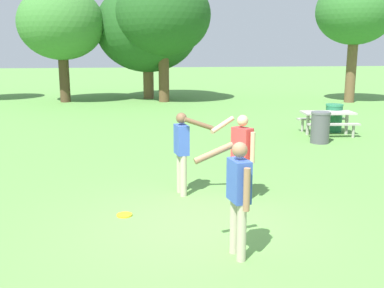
{
  "coord_description": "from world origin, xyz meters",
  "views": [
    {
      "loc": [
        -1.01,
        -6.81,
        2.87
      ],
      "look_at": [
        0.24,
        1.81,
        1.0
      ],
      "focal_mm": 42.21,
      "sensor_mm": 36.0,
      "label": 1
    }
  ],
  "objects_px": {
    "person_thrower": "(238,191)",
    "person_catcher": "(182,147)",
    "trash_can_further_along": "(334,118)",
    "frisbee": "(124,215)",
    "tree_back_left": "(355,12)",
    "tree_broad_center": "(61,24)",
    "tree_slender_mid": "(163,16)",
    "picnic_table_near": "(328,118)",
    "tree_far_right": "(147,28)",
    "person_bystander": "(241,151)",
    "trash_can_beside_table": "(320,127)"
  },
  "relations": [
    {
      "from": "person_catcher",
      "to": "frisbee",
      "type": "xyz_separation_m",
      "value": [
        -1.15,
        -1.04,
        -0.95
      ]
    },
    {
      "from": "frisbee",
      "to": "trash_can_further_along",
      "type": "height_order",
      "value": "trash_can_further_along"
    },
    {
      "from": "person_catcher",
      "to": "person_thrower",
      "type": "bearing_deg",
      "value": -81.82
    },
    {
      "from": "person_bystander",
      "to": "tree_broad_center",
      "type": "distance_m",
      "value": 17.89
    },
    {
      "from": "trash_can_further_along",
      "to": "tree_back_left",
      "type": "height_order",
      "value": "tree_back_left"
    },
    {
      "from": "tree_broad_center",
      "to": "tree_slender_mid",
      "type": "bearing_deg",
      "value": -6.96
    },
    {
      "from": "person_bystander",
      "to": "picnic_table_near",
      "type": "xyz_separation_m",
      "value": [
        4.51,
        6.02,
        -0.4
      ]
    },
    {
      "from": "tree_slender_mid",
      "to": "person_bystander",
      "type": "bearing_deg",
      "value": -89.58
    },
    {
      "from": "tree_broad_center",
      "to": "tree_far_right",
      "type": "bearing_deg",
      "value": 13.2
    },
    {
      "from": "person_catcher",
      "to": "person_bystander",
      "type": "distance_m",
      "value": 1.17
    },
    {
      "from": "person_thrower",
      "to": "tree_broad_center",
      "type": "relative_size",
      "value": 0.27
    },
    {
      "from": "picnic_table_near",
      "to": "tree_slender_mid",
      "type": "height_order",
      "value": "tree_slender_mid"
    },
    {
      "from": "person_catcher",
      "to": "trash_can_further_along",
      "type": "distance_m",
      "value": 8.53
    },
    {
      "from": "frisbee",
      "to": "tree_back_left",
      "type": "xyz_separation_m",
      "value": [
        11.85,
        15.05,
        4.63
      ]
    },
    {
      "from": "person_thrower",
      "to": "trash_can_further_along",
      "type": "xyz_separation_m",
      "value": [
        5.62,
        8.87,
        -0.48
      ]
    },
    {
      "from": "picnic_table_near",
      "to": "tree_back_left",
      "type": "xyz_separation_m",
      "value": [
        5.12,
        8.47,
        4.08
      ]
    },
    {
      "from": "picnic_table_near",
      "to": "frisbee",
      "type": "bearing_deg",
      "value": -135.62
    },
    {
      "from": "person_bystander",
      "to": "frisbee",
      "type": "bearing_deg",
      "value": -165.86
    },
    {
      "from": "person_catcher",
      "to": "frisbee",
      "type": "bearing_deg",
      "value": -137.91
    },
    {
      "from": "tree_broad_center",
      "to": "picnic_table_near",
      "type": "bearing_deg",
      "value": -47.49
    },
    {
      "from": "tree_far_right",
      "to": "tree_broad_center",
      "type": "bearing_deg",
      "value": -166.8
    },
    {
      "from": "tree_far_right",
      "to": "picnic_table_near",
      "type": "bearing_deg",
      "value": -65.58
    },
    {
      "from": "picnic_table_near",
      "to": "trash_can_further_along",
      "type": "xyz_separation_m",
      "value": [
        0.45,
        0.48,
        -0.08
      ]
    },
    {
      "from": "person_thrower",
      "to": "person_bystander",
      "type": "distance_m",
      "value": 2.46
    },
    {
      "from": "frisbee",
      "to": "tree_back_left",
      "type": "height_order",
      "value": "tree_back_left"
    },
    {
      "from": "person_catcher",
      "to": "tree_slender_mid",
      "type": "relative_size",
      "value": 0.25
    },
    {
      "from": "frisbee",
      "to": "tree_broad_center",
      "type": "xyz_separation_m",
      "value": [
        -3.15,
        17.35,
        4.05
      ]
    },
    {
      "from": "person_catcher",
      "to": "picnic_table_near",
      "type": "distance_m",
      "value": 7.87
    },
    {
      "from": "person_catcher",
      "to": "trash_can_beside_table",
      "type": "xyz_separation_m",
      "value": [
        4.76,
        4.28,
        -0.48
      ]
    },
    {
      "from": "trash_can_further_along",
      "to": "tree_far_right",
      "type": "distance_m",
      "value": 13.2
    },
    {
      "from": "trash_can_beside_table",
      "to": "tree_slender_mid",
      "type": "bearing_deg",
      "value": 108.51
    },
    {
      "from": "person_thrower",
      "to": "tree_far_right",
      "type": "height_order",
      "value": "tree_far_right"
    },
    {
      "from": "picnic_table_near",
      "to": "trash_can_beside_table",
      "type": "xyz_separation_m",
      "value": [
        -0.81,
        -1.26,
        -0.08
      ]
    },
    {
      "from": "person_thrower",
      "to": "trash_can_further_along",
      "type": "relative_size",
      "value": 1.71
    },
    {
      "from": "person_thrower",
      "to": "picnic_table_near",
      "type": "distance_m",
      "value": 9.87
    },
    {
      "from": "picnic_table_near",
      "to": "tree_back_left",
      "type": "relative_size",
      "value": 0.28
    },
    {
      "from": "person_thrower",
      "to": "person_bystander",
      "type": "height_order",
      "value": "same"
    },
    {
      "from": "frisbee",
      "to": "tree_slender_mid",
      "type": "bearing_deg",
      "value": 82.84
    },
    {
      "from": "tree_back_left",
      "to": "trash_can_further_along",
      "type": "bearing_deg",
      "value": -120.32
    },
    {
      "from": "tree_back_left",
      "to": "person_bystander",
      "type": "bearing_deg",
      "value": -123.61
    },
    {
      "from": "person_thrower",
      "to": "person_catcher",
      "type": "height_order",
      "value": "same"
    },
    {
      "from": "tree_broad_center",
      "to": "tree_back_left",
      "type": "xyz_separation_m",
      "value": [
        14.99,
        -2.3,
        0.58
      ]
    },
    {
      "from": "picnic_table_near",
      "to": "trash_can_further_along",
      "type": "relative_size",
      "value": 1.89
    },
    {
      "from": "person_thrower",
      "to": "tree_back_left",
      "type": "xyz_separation_m",
      "value": [
        10.29,
        16.86,
        3.68
      ]
    },
    {
      "from": "tree_broad_center",
      "to": "tree_back_left",
      "type": "relative_size",
      "value": 0.93
    },
    {
      "from": "person_catcher",
      "to": "tree_broad_center",
      "type": "height_order",
      "value": "tree_broad_center"
    },
    {
      "from": "person_catcher",
      "to": "tree_far_right",
      "type": "xyz_separation_m",
      "value": [
        0.21,
        17.37,
        2.95
      ]
    },
    {
      "from": "person_catcher",
      "to": "frisbee",
      "type": "distance_m",
      "value": 1.81
    },
    {
      "from": "person_bystander",
      "to": "picnic_table_near",
      "type": "distance_m",
      "value": 7.53
    },
    {
      "from": "person_catcher",
      "to": "trash_can_further_along",
      "type": "xyz_separation_m",
      "value": [
        6.03,
        6.02,
        -0.48
      ]
    }
  ]
}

